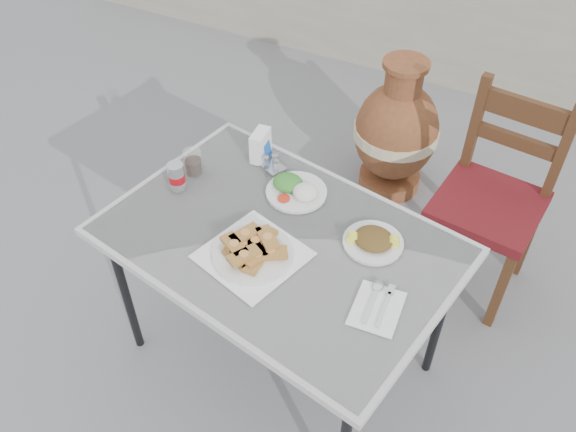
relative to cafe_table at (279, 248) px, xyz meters
The scene contains 12 objects.
ground 0.68m from the cafe_table, 141.92° to the right, with size 80.00×80.00×0.00m, color slate.
cafe_table is the anchor object (origin of this frame).
pide_plate 0.14m from the cafe_table, 109.42° to the right, with size 0.38×0.38×0.06m.
salad_rice_plate 0.25m from the cafe_table, 102.24° to the left, with size 0.23×0.23×0.06m.
salad_chopped_plate 0.33m from the cafe_table, 21.94° to the left, with size 0.21×0.21×0.04m.
soda_can 0.47m from the cafe_table, behind, with size 0.06×0.06×0.11m.
cola_glass 0.49m from the cafe_table, 160.33° to the left, with size 0.07×0.07×0.10m.
napkin_holder 0.46m from the cafe_table, 126.72° to the left, with size 0.07×0.11×0.12m.
condiment_caddy 0.38m from the cafe_table, 121.12° to the left, with size 0.11×0.10×0.06m.
cutlery_napkin 0.43m from the cafe_table, 16.07° to the right, with size 0.16×0.21×0.01m.
chair 1.03m from the cafe_table, 53.90° to the left, with size 0.47×0.47×0.96m.
terracotta_urn 1.29m from the cafe_table, 88.89° to the left, with size 0.44×0.44×0.77m.
Camera 1 is at (0.70, -1.27, 2.24)m, focal length 38.00 mm.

